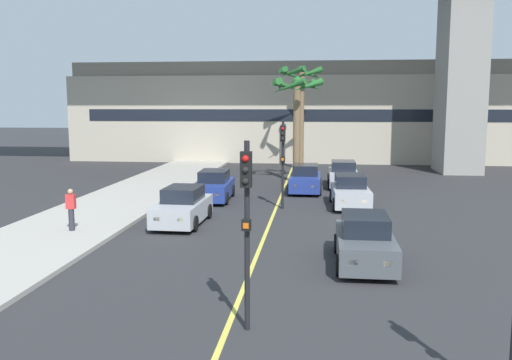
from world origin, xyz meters
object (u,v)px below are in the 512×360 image
(car_queue_third, at_px, (365,242))
(pedestrian_near_crosswalk, at_px, (71,209))
(palm_tree_mid_median, at_px, (297,101))
(traffic_light_median_near, at_px, (247,210))
(car_queue_fifth, at_px, (183,207))
(car_queue_fourth, at_px, (305,179))
(palm_tree_near_median, at_px, (301,90))
(car_queue_sixth, at_px, (343,175))
(car_queue_front, at_px, (214,186))
(car_queue_second, at_px, (350,192))
(traffic_light_median_far, at_px, (283,152))

(car_queue_third, height_order, pedestrian_near_crosswalk, pedestrian_near_crosswalk)
(car_queue_third, relative_size, palm_tree_mid_median, 0.62)
(traffic_light_median_near, height_order, pedestrian_near_crosswalk, traffic_light_median_near)
(car_queue_fifth, xyz_separation_m, traffic_light_median_near, (4.05, -10.60, 1.99))
(car_queue_fifth, distance_m, traffic_light_median_near, 11.52)
(car_queue_fourth, xyz_separation_m, palm_tree_mid_median, (-0.63, 3.74, 4.47))
(car_queue_third, height_order, palm_tree_near_median, palm_tree_near_median)
(car_queue_fifth, bearing_deg, pedestrian_near_crosswalk, -149.12)
(car_queue_third, bearing_deg, car_queue_sixth, 89.75)
(palm_tree_near_median, height_order, palm_tree_mid_median, palm_tree_near_median)
(car_queue_front, height_order, palm_tree_near_median, palm_tree_near_median)
(car_queue_fifth, xyz_separation_m, palm_tree_near_median, (4.24, 20.42, 5.35))
(car_queue_second, height_order, traffic_light_median_near, traffic_light_median_near)
(car_queue_front, bearing_deg, car_queue_third, -57.99)
(car_queue_fifth, height_order, traffic_light_median_far, traffic_light_median_far)
(car_queue_fourth, distance_m, palm_tree_near_median, 12.45)
(palm_tree_mid_median, bearing_deg, traffic_light_median_near, -90.49)
(palm_tree_mid_median, bearing_deg, car_queue_fifth, -108.21)
(car_queue_sixth, xyz_separation_m, pedestrian_near_crosswalk, (-10.94, -13.73, 0.28))
(car_queue_fourth, bearing_deg, traffic_light_median_far, -100.21)
(car_queue_fourth, bearing_deg, pedestrian_near_crosswalk, -127.17)
(palm_tree_mid_median, bearing_deg, car_queue_third, -81.16)
(traffic_light_median_far, distance_m, palm_tree_near_median, 16.93)
(palm_tree_mid_median, bearing_deg, car_queue_fourth, -80.42)
(traffic_light_median_near, bearing_deg, car_queue_second, 78.58)
(traffic_light_median_near, relative_size, palm_tree_mid_median, 0.63)
(car_queue_second, height_order, car_queue_fifth, same)
(traffic_light_median_near, bearing_deg, car_queue_sixth, 82.06)
(car_queue_third, height_order, car_queue_fifth, same)
(traffic_light_median_near, distance_m, palm_tree_near_median, 31.20)
(car_queue_sixth, height_order, traffic_light_median_near, traffic_light_median_near)
(car_queue_second, distance_m, traffic_light_median_near, 15.86)
(car_queue_second, relative_size, car_queue_fifth, 1.00)
(car_queue_second, bearing_deg, palm_tree_mid_median, 109.75)
(car_queue_sixth, bearing_deg, car_queue_third, -90.25)
(car_queue_third, relative_size, car_queue_sixth, 1.00)
(car_queue_sixth, height_order, traffic_light_median_far, traffic_light_median_far)
(car_queue_fourth, distance_m, traffic_light_median_near, 19.91)
(car_queue_front, bearing_deg, car_queue_fifth, -92.02)
(car_queue_second, bearing_deg, car_queue_third, -90.63)
(car_queue_fourth, bearing_deg, traffic_light_median_near, -92.42)
(car_queue_front, xyz_separation_m, palm_tree_near_median, (4.04, 14.55, 5.35))
(car_queue_fifth, relative_size, car_queue_sixth, 1.01)
(car_queue_fourth, height_order, car_queue_sixth, same)
(car_queue_front, xyz_separation_m, car_queue_third, (6.85, -10.96, 0.00))
(car_queue_sixth, relative_size, palm_tree_near_median, 0.52)
(car_queue_front, relative_size, car_queue_sixth, 1.01)
(car_queue_second, bearing_deg, car_queue_fourth, 117.56)
(car_queue_third, xyz_separation_m, car_queue_fifth, (-7.06, 5.09, 0.00))
(car_queue_fifth, distance_m, palm_tree_near_median, 21.53)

